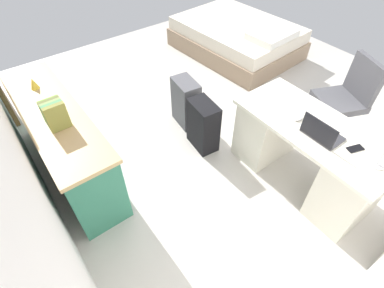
% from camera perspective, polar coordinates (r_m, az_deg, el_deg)
% --- Properties ---
extents(ground_plane, '(5.62, 5.62, 0.00)m').
position_cam_1_polar(ground_plane, '(3.85, 4.93, 5.69)').
color(ground_plane, beige).
extents(desk, '(1.45, 0.68, 0.73)m').
position_cam_1_polar(desk, '(3.02, 21.10, -1.69)').
color(desk, silver).
rests_on(desk, ground_plane).
extents(office_chair, '(0.61, 0.61, 0.94)m').
position_cam_1_polar(office_chair, '(3.73, 27.03, 6.99)').
color(office_chair, black).
rests_on(office_chair, ground_plane).
extents(credenza, '(1.80, 0.48, 0.79)m').
position_cam_1_polar(credenza, '(3.16, -23.41, 0.29)').
color(credenza, '#2D7056').
rests_on(credenza, ground_plane).
extents(bed, '(1.99, 1.53, 0.58)m').
position_cam_1_polar(bed, '(5.17, 8.67, 19.63)').
color(bed, gray).
rests_on(bed, ground_plane).
extents(suitcase_black, '(0.38, 0.26, 0.58)m').
position_cam_1_polar(suitcase_black, '(3.24, 2.17, 3.60)').
color(suitcase_black, black).
rests_on(suitcase_black, ground_plane).
extents(suitcase_spare_grey, '(0.39, 0.27, 0.59)m').
position_cam_1_polar(suitcase_spare_grey, '(3.55, -1.19, 8.01)').
color(suitcase_spare_grey, '#4C4C51').
rests_on(suitcase_spare_grey, ground_plane).
extents(laptop, '(0.31, 0.23, 0.21)m').
position_cam_1_polar(laptop, '(2.67, 23.67, 1.95)').
color(laptop, '#333338').
rests_on(laptop, desk).
extents(computer_mouse, '(0.06, 0.10, 0.03)m').
position_cam_1_polar(computer_mouse, '(2.81, 19.86, 4.77)').
color(computer_mouse, white).
rests_on(computer_mouse, desk).
extents(cell_phone_near_laptop, '(0.11, 0.15, 0.01)m').
position_cam_1_polar(cell_phone_near_laptop, '(2.72, 29.01, -0.79)').
color(cell_phone_near_laptop, black).
rests_on(cell_phone_near_laptop, desk).
extents(book_row, '(0.19, 0.17, 0.24)m').
position_cam_1_polar(book_row, '(2.68, -25.00, 5.35)').
color(book_row, olive).
rests_on(book_row, credenza).
extents(figurine_small, '(0.08, 0.08, 0.11)m').
position_cam_1_polar(figurine_small, '(3.26, -28.30, 10.26)').
color(figurine_small, gold).
rests_on(figurine_small, credenza).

